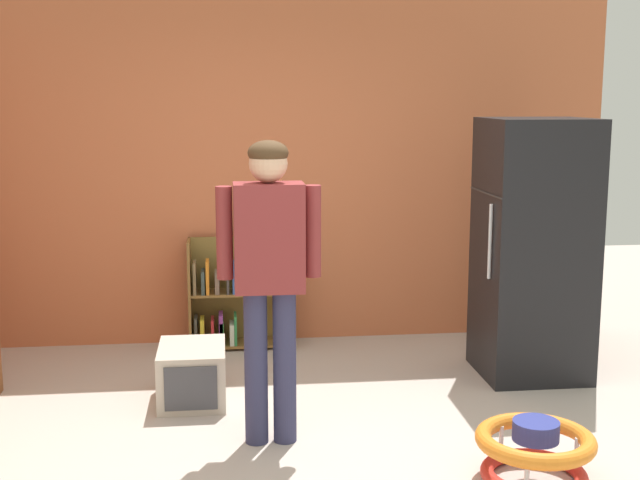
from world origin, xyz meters
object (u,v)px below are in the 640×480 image
Objects in this scene: refrigerator at (533,249)px; bookshelf at (234,300)px; baby_walker at (535,452)px; standing_person at (269,263)px; pet_carrier at (192,374)px.

bookshelf is (-2.04, 0.89, -0.52)m from refrigerator.
refrigerator is at bearing 70.59° from baby_walker.
baby_walker is at bearing -59.55° from bookshelf.
refrigerator is 2.11m from standing_person.
pet_carrier is (-2.33, -0.28, -0.71)m from refrigerator.
bookshelf is at bearing 95.37° from standing_person.
standing_person is (0.17, -1.85, 0.66)m from bookshelf.
bookshelf reaches higher than pet_carrier.
standing_person is 1.19m from pet_carrier.
standing_person is at bearing -84.63° from bookshelf.
refrigerator is 2.28m from bookshelf.
standing_person reaches higher than baby_walker.
refrigerator is at bearing 6.78° from pet_carrier.
pet_carrier is at bearing 123.75° from standing_person.
refrigerator is 1.86m from baby_walker.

